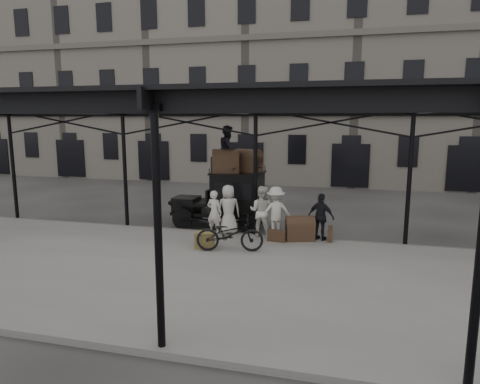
% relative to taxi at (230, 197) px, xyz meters
% --- Properties ---
extents(ground, '(120.00, 120.00, 0.00)m').
position_rel_taxi_xyz_m(ground, '(1.26, -3.19, -1.20)').
color(ground, '#383533').
rests_on(ground, ground).
extents(platform, '(28.00, 8.00, 0.15)m').
position_rel_taxi_xyz_m(platform, '(1.26, -5.19, -1.13)').
color(platform, slate).
rests_on(platform, ground).
extents(canopy, '(22.50, 9.00, 4.74)m').
position_rel_taxi_xyz_m(canopy, '(1.26, -4.91, 3.39)').
color(canopy, black).
rests_on(canopy, ground).
extents(building_frontage, '(64.00, 8.00, 14.00)m').
position_rel_taxi_xyz_m(building_frontage, '(1.26, 14.81, 5.80)').
color(building_frontage, slate).
rests_on(building_frontage, ground).
extents(taxi, '(3.65, 1.55, 2.18)m').
position_rel_taxi_xyz_m(taxi, '(0.00, 0.00, 0.00)').
color(taxi, black).
rests_on(taxi, ground).
extents(porter_left, '(0.64, 0.50, 1.56)m').
position_rel_taxi_xyz_m(porter_left, '(-0.12, -1.59, -0.27)').
color(porter_left, beige).
rests_on(porter_left, platform).
extents(porter_midleft, '(0.93, 0.77, 1.76)m').
position_rel_taxi_xyz_m(porter_midleft, '(1.52, -1.39, -0.18)').
color(porter_midleft, beige).
rests_on(porter_midleft, platform).
extents(porter_centre, '(1.02, 0.90, 1.75)m').
position_rel_taxi_xyz_m(porter_centre, '(0.34, -1.39, -0.18)').
color(porter_centre, '#BCB7AC').
rests_on(porter_centre, platform).
extents(porter_official, '(1.00, 0.70, 1.58)m').
position_rel_taxi_xyz_m(porter_official, '(3.55, -1.39, -0.26)').
color(porter_official, black).
rests_on(porter_official, platform).
extents(porter_right, '(1.29, 1.05, 1.75)m').
position_rel_taxi_xyz_m(porter_right, '(2.01, -1.39, -0.18)').
color(porter_right, beige).
rests_on(porter_right, platform).
extents(bicycle, '(2.16, 1.13, 1.08)m').
position_rel_taxi_xyz_m(bicycle, '(0.93, -3.32, -0.51)').
color(bicycle, black).
rests_on(bicycle, platform).
extents(porter_roof, '(0.77, 0.93, 1.74)m').
position_rel_taxi_xyz_m(porter_roof, '(-0.03, -0.10, 1.85)').
color(porter_roof, black).
rests_on(porter_roof, taxi).
extents(steamer_trunk_roof_near, '(1.12, 0.84, 0.73)m').
position_rel_taxi_xyz_m(steamer_trunk_roof_near, '(-0.08, -0.25, 1.34)').
color(steamer_trunk_roof_near, '#402D1E').
rests_on(steamer_trunk_roof_near, taxi).
extents(steamer_trunk_roof_far, '(1.11, 0.87, 0.71)m').
position_rel_taxi_xyz_m(steamer_trunk_roof_far, '(0.67, 0.20, 1.33)').
color(steamer_trunk_roof_far, '#402D1E').
rests_on(steamer_trunk_roof_far, taxi).
extents(steamer_trunk_platform, '(1.06, 0.81, 0.69)m').
position_rel_taxi_xyz_m(steamer_trunk_platform, '(2.88, -1.56, -0.71)').
color(steamer_trunk_platform, '#402D1E').
rests_on(steamer_trunk_platform, platform).
extents(wicker_hamper, '(0.68, 0.57, 0.50)m').
position_rel_taxi_xyz_m(wicker_hamper, '(0.07, -3.19, -0.80)').
color(wicker_hamper, olive).
rests_on(wicker_hamper, platform).
extents(suitcase_upright, '(0.17, 0.60, 0.45)m').
position_rel_taxi_xyz_m(suitcase_upright, '(3.87, -1.39, -0.83)').
color(suitcase_upright, '#402D1E').
rests_on(suitcase_upright, platform).
extents(suitcase_flat, '(0.61, 0.23, 0.40)m').
position_rel_taxi_xyz_m(suitcase_flat, '(2.16, -1.97, -0.85)').
color(suitcase_flat, '#402D1E').
rests_on(suitcase_flat, platform).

